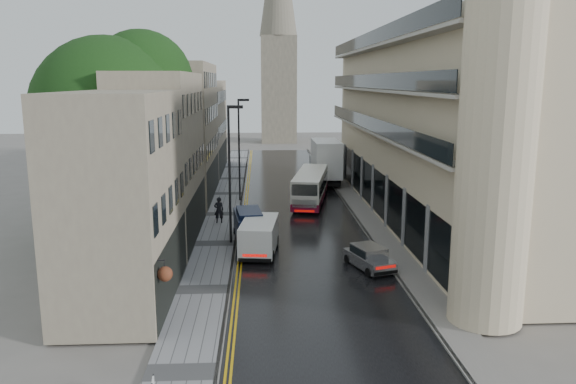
{
  "coord_description": "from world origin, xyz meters",
  "views": [
    {
      "loc": [
        -2.92,
        -16.44,
        10.6
      ],
      "look_at": [
        -1.15,
        18.0,
        3.74
      ],
      "focal_mm": 35.0,
      "sensor_mm": 36.0,
      "label": 1
    }
  ],
  "objects_px": {
    "lamp_post_far": "(239,151)",
    "tree_near": "(110,139)",
    "tree_far": "(153,132)",
    "cream_bus": "(295,193)",
    "silver_hatchback": "(369,265)",
    "lamp_post_near": "(230,176)",
    "white_lorry": "(316,164)",
    "navy_van": "(239,231)",
    "pedestrian": "(219,210)",
    "white_van": "(240,244)"
  },
  "relations": [
    {
      "from": "white_lorry",
      "to": "navy_van",
      "type": "distance_m",
      "value": 21.99
    },
    {
      "from": "tree_near",
      "to": "cream_bus",
      "type": "relative_size",
      "value": 1.38
    },
    {
      "from": "navy_van",
      "to": "lamp_post_near",
      "type": "height_order",
      "value": "lamp_post_near"
    },
    {
      "from": "silver_hatchback",
      "to": "navy_van",
      "type": "height_order",
      "value": "navy_van"
    },
    {
      "from": "cream_bus",
      "to": "white_van",
      "type": "xyz_separation_m",
      "value": [
        -4.1,
        -13.62,
        -0.29
      ]
    },
    {
      "from": "tree_far",
      "to": "silver_hatchback",
      "type": "height_order",
      "value": "tree_far"
    },
    {
      "from": "pedestrian",
      "to": "cream_bus",
      "type": "bearing_deg",
      "value": -150.38
    },
    {
      "from": "tree_far",
      "to": "white_van",
      "type": "bearing_deg",
      "value": -65.03
    },
    {
      "from": "tree_near",
      "to": "cream_bus",
      "type": "distance_m",
      "value": 16.5
    },
    {
      "from": "navy_van",
      "to": "lamp_post_far",
      "type": "height_order",
      "value": "lamp_post_far"
    },
    {
      "from": "tree_near",
      "to": "white_van",
      "type": "xyz_separation_m",
      "value": [
        8.39,
        -4.37,
        -5.85
      ]
    },
    {
      "from": "navy_van",
      "to": "lamp_post_near",
      "type": "xyz_separation_m",
      "value": [
        -0.56,
        0.95,
        3.43
      ]
    },
    {
      "from": "tree_far",
      "to": "lamp_post_near",
      "type": "relative_size",
      "value": 1.4
    },
    {
      "from": "white_lorry",
      "to": "lamp_post_near",
      "type": "relative_size",
      "value": 0.98
    },
    {
      "from": "tree_far",
      "to": "silver_hatchback",
      "type": "bearing_deg",
      "value": -53.29
    },
    {
      "from": "cream_bus",
      "to": "silver_hatchback",
      "type": "distance_m",
      "value": 16.95
    },
    {
      "from": "silver_hatchback",
      "to": "white_lorry",
      "type": "bearing_deg",
      "value": 71.98
    },
    {
      "from": "white_van",
      "to": "navy_van",
      "type": "bearing_deg",
      "value": 100.5
    },
    {
      "from": "lamp_post_far",
      "to": "cream_bus",
      "type": "bearing_deg",
      "value": -49.98
    },
    {
      "from": "cream_bus",
      "to": "lamp_post_near",
      "type": "height_order",
      "value": "lamp_post_near"
    },
    {
      "from": "pedestrian",
      "to": "lamp_post_near",
      "type": "distance_m",
      "value": 6.41
    },
    {
      "from": "navy_van",
      "to": "tree_near",
      "type": "bearing_deg",
      "value": 162.62
    },
    {
      "from": "tree_near",
      "to": "tree_far",
      "type": "relative_size",
      "value": 1.11
    },
    {
      "from": "white_lorry",
      "to": "navy_van",
      "type": "height_order",
      "value": "white_lorry"
    },
    {
      "from": "cream_bus",
      "to": "white_van",
      "type": "bearing_deg",
      "value": -96.04
    },
    {
      "from": "tree_far",
      "to": "lamp_post_far",
      "type": "height_order",
      "value": "tree_far"
    },
    {
      "from": "tree_far",
      "to": "lamp_post_near",
      "type": "bearing_deg",
      "value": -61.7
    },
    {
      "from": "tree_near",
      "to": "navy_van",
      "type": "bearing_deg",
      "value": -10.88
    },
    {
      "from": "cream_bus",
      "to": "silver_hatchback",
      "type": "height_order",
      "value": "cream_bus"
    },
    {
      "from": "tree_far",
      "to": "pedestrian",
      "type": "bearing_deg",
      "value": -53.46
    },
    {
      "from": "white_van",
      "to": "pedestrian",
      "type": "distance_m",
      "value": 9.19
    },
    {
      "from": "lamp_post_near",
      "to": "lamp_post_far",
      "type": "relative_size",
      "value": 1.0
    },
    {
      "from": "tree_near",
      "to": "lamp_post_far",
      "type": "relative_size",
      "value": 1.56
    },
    {
      "from": "white_van",
      "to": "cream_bus",
      "type": "bearing_deg",
      "value": 79.86
    },
    {
      "from": "navy_van",
      "to": "lamp_post_far",
      "type": "xyz_separation_m",
      "value": [
        -0.4,
        14.28,
        3.42
      ]
    },
    {
      "from": "white_van",
      "to": "tree_near",
      "type": "bearing_deg",
      "value": 159.1
    },
    {
      "from": "navy_van",
      "to": "lamp_post_near",
      "type": "bearing_deg",
      "value": 114.12
    },
    {
      "from": "tree_near",
      "to": "tree_far",
      "type": "bearing_deg",
      "value": 88.68
    },
    {
      "from": "white_lorry",
      "to": "pedestrian",
      "type": "distance_m",
      "value": 17.05
    },
    {
      "from": "navy_van",
      "to": "lamp_post_near",
      "type": "distance_m",
      "value": 3.6
    },
    {
      "from": "silver_hatchback",
      "to": "pedestrian",
      "type": "relative_size",
      "value": 1.84
    },
    {
      "from": "pedestrian",
      "to": "silver_hatchback",
      "type": "bearing_deg",
      "value": 118.8
    },
    {
      "from": "tree_near",
      "to": "cream_bus",
      "type": "bearing_deg",
      "value": 36.52
    },
    {
      "from": "tree_far",
      "to": "pedestrian",
      "type": "height_order",
      "value": "tree_far"
    },
    {
      "from": "tree_far",
      "to": "white_lorry",
      "type": "distance_m",
      "value": 16.64
    },
    {
      "from": "tree_near",
      "to": "white_van",
      "type": "height_order",
      "value": "tree_near"
    },
    {
      "from": "tree_far",
      "to": "white_lorry",
      "type": "height_order",
      "value": "tree_far"
    },
    {
      "from": "lamp_post_far",
      "to": "navy_van",
      "type": "bearing_deg",
      "value": -101.99
    },
    {
      "from": "silver_hatchback",
      "to": "navy_van",
      "type": "distance_m",
      "value": 9.38
    },
    {
      "from": "lamp_post_far",
      "to": "tree_near",
      "type": "bearing_deg",
      "value": -135.15
    }
  ]
}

